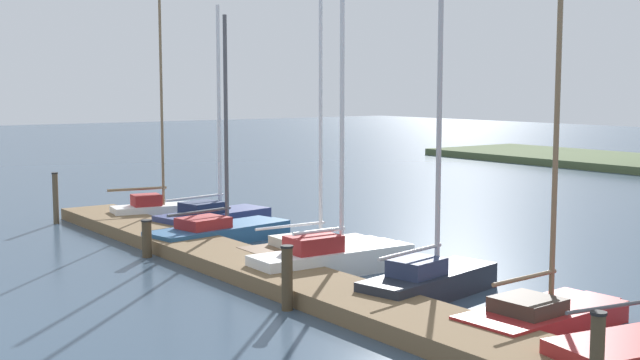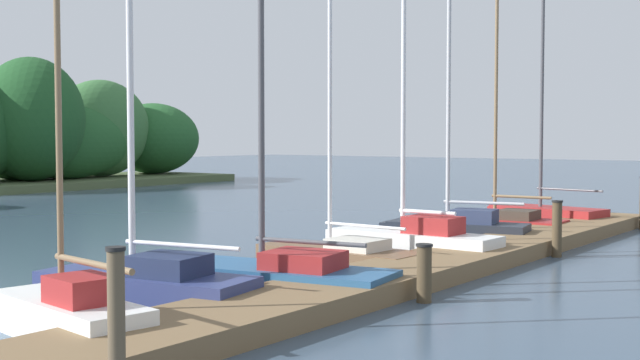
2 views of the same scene
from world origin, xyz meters
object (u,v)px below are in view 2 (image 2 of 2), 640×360
(sailboat_3, at_px, (336,251))
(sailboat_1, at_px, (141,281))
(sailboat_0, at_px, (67,308))
(mooring_piling_2, at_px, (557,229))
(sailboat_2, at_px, (272,273))
(sailboat_5, at_px, (454,227))
(sailboat_7, at_px, (543,212))
(mooring_piling_1, at_px, (424,273))
(sailboat_6, at_px, (500,219))
(sailboat_4, at_px, (410,239))
(mooring_piling_0, at_px, (116,328))

(sailboat_3, bearing_deg, sailboat_1, 91.44)
(sailboat_0, xyz_separation_m, mooring_piling_2, (11.31, -2.58, 0.22))
(sailboat_2, height_order, sailboat_5, sailboat_5)
(sailboat_1, bearing_deg, sailboat_0, 102.99)
(sailboat_7, height_order, mooring_piling_1, sailboat_7)
(sailboat_7, xyz_separation_m, mooring_piling_1, (-12.55, -2.84, 0.09))
(sailboat_6, bearing_deg, sailboat_1, 85.22)
(sailboat_1, distance_m, sailboat_7, 15.46)
(sailboat_1, relative_size, sailboat_2, 1.08)
(mooring_piling_1, bearing_deg, mooring_piling_2, 0.89)
(sailboat_7, bearing_deg, mooring_piling_1, 113.13)
(sailboat_2, relative_size, sailboat_6, 0.76)
(mooring_piling_1, relative_size, mooring_piling_2, 0.75)
(mooring_piling_1, bearing_deg, sailboat_1, 128.91)
(sailboat_6, distance_m, mooring_piling_1, 10.55)
(sailboat_0, height_order, sailboat_7, sailboat_7)
(sailboat_1, relative_size, sailboat_4, 1.06)
(sailboat_1, height_order, mooring_piling_1, sailboat_1)
(sailboat_1, relative_size, mooring_piling_2, 5.29)
(sailboat_5, bearing_deg, sailboat_7, -104.21)
(mooring_piling_1, bearing_deg, sailboat_7, 12.74)
(sailboat_7, relative_size, mooring_piling_0, 4.63)
(sailboat_3, height_order, sailboat_6, sailboat_6)
(sailboat_1, xyz_separation_m, mooring_piling_2, (9.19, -3.48, 0.25))
(sailboat_1, distance_m, sailboat_6, 12.97)
(sailboat_1, xyz_separation_m, mooring_piling_0, (-3.67, -3.73, 0.43))
(mooring_piling_0, relative_size, mooring_piling_1, 1.69)
(sailboat_3, bearing_deg, mooring_piling_1, 146.93)
(sailboat_4, bearing_deg, sailboat_7, -87.64)
(sailboat_0, bearing_deg, sailboat_2, -81.56)
(sailboat_4, bearing_deg, sailboat_3, 70.00)
(mooring_piling_0, bearing_deg, sailboat_5, 13.41)
(sailboat_2, relative_size, sailboat_5, 0.90)
(sailboat_0, xyz_separation_m, sailboat_6, (15.08, 0.46, -0.06))
(sailboat_1, height_order, sailboat_2, sailboat_1)
(sailboat_6, relative_size, mooring_piling_1, 8.58)
(sailboat_4, relative_size, sailboat_6, 0.77)
(sailboat_3, bearing_deg, mooring_piling_0, 114.34)
(sailboat_4, height_order, mooring_piling_1, sailboat_4)
(sailboat_3, height_order, sailboat_7, sailboat_7)
(sailboat_7, distance_m, mooring_piling_2, 6.83)
(sailboat_6, xyz_separation_m, mooring_piling_2, (-3.77, -3.04, 0.28))
(sailboat_3, distance_m, mooring_piling_0, 9.76)
(sailboat_2, height_order, sailboat_3, sailboat_3)
(sailboat_0, bearing_deg, mooring_piling_1, -108.59)
(sailboat_3, distance_m, sailboat_7, 10.09)
(sailboat_6, bearing_deg, sailboat_0, 88.89)
(sailboat_7, bearing_deg, mooring_piling_2, 124.06)
(sailboat_0, xyz_separation_m, sailboat_5, (12.18, 0.43, -0.01))
(sailboat_1, bearing_deg, mooring_piling_1, -150.98)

